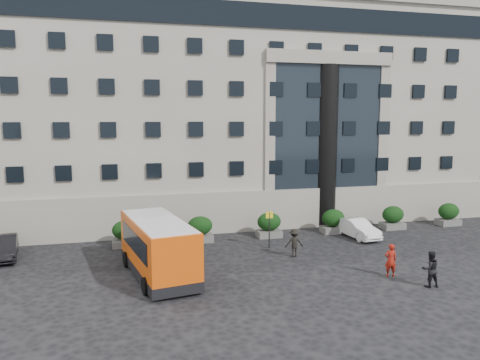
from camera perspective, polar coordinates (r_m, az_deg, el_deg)
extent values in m
plane|color=black|center=(26.48, -4.59, -11.95)|extent=(120.00, 120.00, 0.00)
cube|color=gray|center=(47.70, -2.16, 7.81)|extent=(44.00, 24.00, 18.00)
cylinder|color=black|center=(38.55, 10.43, 4.00)|extent=(1.80, 1.80, 13.00)
cube|color=#525250|center=(33.52, -13.75, -7.48)|extent=(1.80, 1.20, 0.50)
ellipsoid|color=black|center=(33.29, -13.81, -5.95)|extent=(1.80, 1.26, 1.34)
cube|color=#525250|center=(33.95, -4.88, -7.08)|extent=(1.80, 1.20, 0.50)
ellipsoid|color=black|center=(33.73, -4.90, -5.57)|extent=(1.80, 1.26, 1.34)
cube|color=#525250|center=(35.16, 3.56, -6.55)|extent=(1.80, 1.20, 0.50)
ellipsoid|color=black|center=(34.94, 3.57, -5.09)|extent=(1.80, 1.26, 1.34)
cube|color=#525250|center=(37.06, 11.26, -5.94)|extent=(1.80, 1.20, 0.50)
ellipsoid|color=black|center=(36.86, 11.30, -4.55)|extent=(1.80, 1.26, 1.34)
cube|color=#525250|center=(39.56, 18.09, -5.31)|extent=(1.80, 1.20, 0.50)
ellipsoid|color=black|center=(39.37, 18.15, -4.01)|extent=(1.80, 1.26, 1.34)
cube|color=#525250|center=(42.56, 24.02, -4.71)|extent=(1.80, 1.20, 0.50)
ellipsoid|color=black|center=(42.38, 24.09, -3.49)|extent=(1.80, 1.26, 1.34)
cylinder|color=#262628|center=(32.06, 3.59, -6.11)|extent=(0.08, 0.08, 2.50)
cube|color=yellow|center=(31.83, 3.61, -4.27)|extent=(0.50, 0.06, 0.45)
cube|color=#DA4C0A|center=(26.71, -9.97, -7.68)|extent=(3.94, 8.00, 2.62)
cube|color=black|center=(27.11, -9.90, -10.56)|extent=(3.98, 8.04, 0.55)
cube|color=black|center=(26.64, -9.99, -7.12)|extent=(3.70, 6.35, 1.15)
cube|color=silver|center=(26.40, -10.04, -5.04)|extent=(3.74, 7.60, 0.18)
cylinder|color=black|center=(24.57, -11.43, -12.55)|extent=(0.43, 0.94, 0.90)
cylinder|color=black|center=(25.25, -5.50, -11.87)|extent=(0.43, 0.94, 0.90)
cylinder|color=black|center=(29.12, -13.69, -9.38)|extent=(0.43, 0.94, 0.90)
cylinder|color=black|center=(29.70, -8.66, -8.91)|extent=(0.43, 0.94, 0.90)
imported|color=black|center=(33.33, -26.86, -7.35)|extent=(2.18, 4.55, 1.44)
imported|color=black|center=(38.23, -25.66, -5.39)|extent=(2.93, 5.41, 1.49)
imported|color=white|center=(35.95, 14.10, -5.73)|extent=(1.95, 4.34, 1.38)
imported|color=maroon|center=(27.84, 17.89, -9.28)|extent=(0.75, 0.55, 1.88)
imported|color=black|center=(26.90, 22.17, -10.01)|extent=(1.02, 0.84, 1.94)
imported|color=black|center=(30.36, 6.64, -7.62)|extent=(1.27, 0.88, 1.80)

